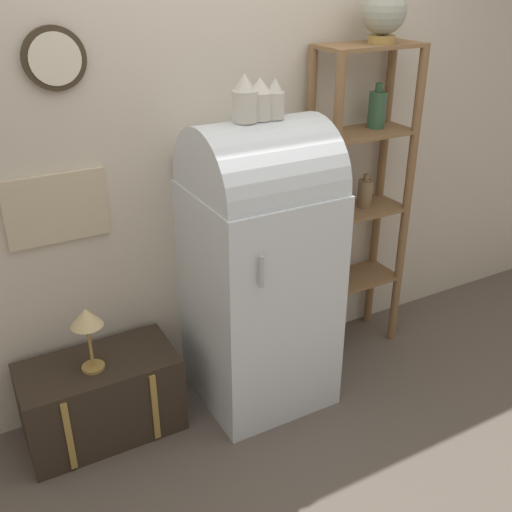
% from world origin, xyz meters
% --- Properties ---
extents(ground_plane, '(12.00, 12.00, 0.00)m').
position_xyz_m(ground_plane, '(0.00, 0.00, 0.00)').
color(ground_plane, '#60564C').
extents(wall_back, '(7.00, 0.09, 2.70)m').
position_xyz_m(wall_back, '(-0.01, 0.57, 1.35)').
color(wall_back, beige).
rests_on(wall_back, ground_plane).
extents(refrigerator, '(0.66, 0.68, 1.54)m').
position_xyz_m(refrigerator, '(-0.00, 0.23, 0.81)').
color(refrigerator, silver).
rests_on(refrigerator, ground_plane).
extents(suitcase_trunk, '(0.76, 0.41, 0.43)m').
position_xyz_m(suitcase_trunk, '(-0.86, 0.31, 0.21)').
color(suitcase_trunk, '#33281E').
rests_on(suitcase_trunk, ground_plane).
extents(shelf_unit, '(0.58, 0.30, 1.82)m').
position_xyz_m(shelf_unit, '(0.74, 0.38, 1.01)').
color(shelf_unit, olive).
rests_on(shelf_unit, ground_plane).
extents(globe, '(0.23, 0.23, 0.27)m').
position_xyz_m(globe, '(0.78, 0.35, 1.96)').
color(globe, '#AD8942').
rests_on(globe, shelf_unit).
extents(vase_left, '(0.12, 0.12, 0.21)m').
position_xyz_m(vase_left, '(-0.08, 0.22, 1.64)').
color(vase_left, beige).
rests_on(vase_left, refrigerator).
extents(vase_center, '(0.12, 0.12, 0.19)m').
position_xyz_m(vase_center, '(0.01, 0.24, 1.63)').
color(vase_center, beige).
rests_on(vase_center, refrigerator).
extents(vase_right, '(0.09, 0.09, 0.18)m').
position_xyz_m(vase_right, '(0.07, 0.21, 1.63)').
color(vase_right, beige).
rests_on(vase_right, refrigerator).
extents(desk_lamp, '(0.15, 0.15, 0.34)m').
position_xyz_m(desk_lamp, '(-0.89, 0.27, 0.69)').
color(desk_lamp, '#AD8942').
rests_on(desk_lamp, suitcase_trunk).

